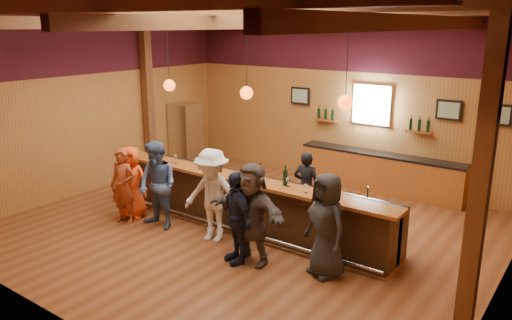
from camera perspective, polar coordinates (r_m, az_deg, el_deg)
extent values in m
plane|color=brown|center=(9.99, -1.02, -7.86)|extent=(9.00, 9.00, 0.00)
cube|color=#975E29|center=(12.72, 9.91, 7.50)|extent=(9.00, 0.04, 4.50)
cube|color=#975E29|center=(6.68, -22.21, -0.45)|extent=(9.00, 0.04, 4.50)
cube|color=#975E29|center=(12.54, -17.87, 6.88)|extent=(0.04, 8.00, 4.50)
cube|color=#975E29|center=(7.59, 27.17, 0.80)|extent=(0.04, 8.00, 4.50)
cube|color=#390F19|center=(12.60, 10.17, 13.81)|extent=(9.00, 0.01, 1.70)
cube|color=#390F19|center=(12.41, -18.35, 13.27)|extent=(0.01, 8.00, 1.70)
cube|color=#5A3219|center=(13.36, -12.29, 7.74)|extent=(0.22, 0.22, 4.50)
cube|color=#5A3219|center=(6.66, 24.48, -0.73)|extent=(0.22, 0.22, 4.50)
cube|color=#5A3219|center=(7.03, -16.73, 16.88)|extent=(8.80, 0.20, 0.25)
cube|color=#5A3219|center=(8.41, -5.44, 17.07)|extent=(8.80, 0.20, 0.25)
cube|color=#5A3219|center=(10.01, 2.46, 16.84)|extent=(8.80, 0.20, 0.25)
cube|color=#5A3219|center=(11.72, 8.10, 16.48)|extent=(8.80, 0.20, 0.25)
cube|color=#5A3219|center=(11.25, -13.87, 14.98)|extent=(0.18, 7.80, 0.22)
cube|color=#5A3219|center=(9.19, -1.14, 15.42)|extent=(0.18, 7.80, 0.22)
cube|color=#5A3219|center=(7.76, 17.48, 14.77)|extent=(0.18, 7.80, 0.22)
cube|color=black|center=(9.80, -1.03, -5.03)|extent=(6.00, 0.60, 1.05)
cube|color=brown|center=(9.48, -1.70, -2.19)|extent=(6.30, 0.50, 0.06)
cube|color=black|center=(9.96, 0.27, -2.26)|extent=(6.00, 0.48, 0.05)
cube|color=black|center=(10.11, 0.27, -4.83)|extent=(6.00, 0.48, 0.90)
cube|color=silver|center=(9.02, 10.69, -4.75)|extent=(0.45, 0.40, 0.14)
cube|color=silver|center=(8.83, 13.62, -5.35)|extent=(0.45, 0.40, 0.14)
cylinder|color=silver|center=(9.63, -2.54, -7.83)|extent=(6.00, 0.06, 0.06)
cube|color=brown|center=(12.37, 13.94, -1.49)|extent=(4.00, 0.50, 0.90)
cube|color=black|center=(12.25, 14.08, 0.64)|extent=(4.00, 0.52, 0.05)
cube|color=silver|center=(12.38, 13.10, 6.18)|extent=(0.95, 0.08, 0.95)
cube|color=white|center=(12.33, 13.01, 6.15)|extent=(0.78, 0.01, 0.78)
cube|color=black|center=(13.26, 5.08, 7.32)|extent=(0.55, 0.04, 0.45)
cube|color=silver|center=(13.24, 5.02, 7.31)|extent=(0.45, 0.01, 0.35)
cube|color=black|center=(11.79, 21.18, 5.35)|extent=(0.55, 0.04, 0.45)
cube|color=silver|center=(11.77, 21.15, 5.33)|extent=(0.45, 0.01, 0.35)
cube|color=black|center=(11.58, 25.94, 4.67)|extent=(0.55, 0.04, 0.45)
cube|color=silver|center=(11.56, 25.92, 4.66)|extent=(0.45, 0.01, 0.35)
cube|color=brown|center=(12.91, 7.94, 4.54)|extent=(0.60, 0.18, 0.04)
cylinder|color=black|center=(12.97, 7.18, 5.29)|extent=(0.07, 0.07, 0.26)
cylinder|color=black|center=(12.88, 7.96, 5.19)|extent=(0.07, 0.07, 0.26)
cylinder|color=black|center=(12.79, 8.75, 5.09)|extent=(0.07, 0.07, 0.26)
cube|color=brown|center=(12.00, 18.09, 3.10)|extent=(0.60, 0.18, 0.04)
cylinder|color=black|center=(12.03, 17.25, 3.93)|extent=(0.07, 0.07, 0.26)
cylinder|color=black|center=(11.97, 18.15, 3.80)|extent=(0.07, 0.07, 0.26)
cylinder|color=black|center=(11.91, 19.07, 3.67)|extent=(0.07, 0.07, 0.26)
cylinder|color=black|center=(10.53, -10.03, 11.79)|extent=(0.01, 0.01, 1.25)
sphere|color=#FD440C|center=(10.58, -9.87, 8.41)|extent=(0.24, 0.24, 0.24)
cylinder|color=black|center=(9.21, -1.12, 11.53)|extent=(0.01, 0.01, 1.25)
sphere|color=#FD440C|center=(9.27, -1.10, 7.67)|extent=(0.24, 0.24, 0.24)
cylinder|color=black|center=(8.16, 10.37, 10.81)|extent=(0.01, 0.01, 1.25)
sphere|color=#FD440C|center=(8.23, 10.16, 6.47)|extent=(0.24, 0.24, 0.24)
cube|color=silver|center=(14.17, -8.00, 2.81)|extent=(0.70, 0.70, 1.80)
imported|color=#F44717|center=(10.64, -14.07, -2.48)|extent=(0.88, 0.74, 1.53)
imported|color=#973C1B|center=(10.39, -14.97, -2.92)|extent=(0.63, 0.49, 1.55)
imported|color=#465C8C|center=(9.95, -11.18, -2.88)|extent=(0.88, 0.70, 1.75)
imported|color=silver|center=(9.22, -5.03, -4.07)|extent=(1.24, 0.85, 1.76)
imported|color=#1A1E34|center=(8.40, -2.26, -6.58)|extent=(1.01, 0.78, 1.60)
imported|color=#4C403D|center=(8.38, -0.51, -6.07)|extent=(1.68, 0.70, 1.75)
imported|color=#262628|center=(8.03, 8.04, -7.38)|extent=(0.99, 0.84, 1.71)
imported|color=black|center=(10.18, 5.75, -3.05)|extent=(0.60, 0.46, 1.48)
cylinder|color=brown|center=(9.31, -0.38, -1.54)|extent=(0.22, 0.22, 0.24)
cylinder|color=black|center=(9.30, 0.45, -1.57)|extent=(0.07, 0.07, 0.24)
cylinder|color=black|center=(9.25, 0.45, -0.60)|extent=(0.02, 0.02, 0.08)
cylinder|color=black|center=(9.00, 3.35, -2.05)|extent=(0.08, 0.08, 0.28)
cylinder|color=black|center=(8.94, 3.37, -0.89)|extent=(0.03, 0.03, 0.10)
cylinder|color=silver|center=(11.10, -11.33, 0.30)|extent=(0.08, 0.08, 0.01)
cylinder|color=silver|center=(11.08, -11.35, 0.60)|extent=(0.01, 0.01, 0.11)
sphere|color=silver|center=(11.06, -11.37, 1.04)|extent=(0.09, 0.09, 0.09)
cylinder|color=silver|center=(10.79, -10.51, -0.09)|extent=(0.06, 0.06, 0.01)
cylinder|color=silver|center=(10.77, -10.52, 0.16)|extent=(0.01, 0.01, 0.09)
sphere|color=silver|center=(10.76, -10.54, 0.54)|extent=(0.07, 0.07, 0.07)
cylinder|color=silver|center=(10.58, -9.17, -0.33)|extent=(0.07, 0.07, 0.01)
cylinder|color=silver|center=(10.57, -9.18, -0.04)|extent=(0.01, 0.01, 0.10)
sphere|color=silver|center=(10.55, -9.20, 0.39)|extent=(0.08, 0.08, 0.08)
cylinder|color=silver|center=(10.10, -6.45, -0.99)|extent=(0.07, 0.07, 0.01)
cylinder|color=silver|center=(10.08, -6.46, -0.68)|extent=(0.01, 0.01, 0.10)
sphere|color=silver|center=(10.06, -6.48, -0.21)|extent=(0.08, 0.08, 0.08)
cylinder|color=silver|center=(9.85, -4.05, -1.34)|extent=(0.07, 0.07, 0.01)
cylinder|color=silver|center=(9.84, -4.05, -1.05)|extent=(0.01, 0.01, 0.10)
sphere|color=silver|center=(9.82, -4.06, -0.61)|extent=(0.08, 0.08, 0.08)
cylinder|color=silver|center=(8.96, 3.67, -3.04)|extent=(0.07, 0.07, 0.01)
cylinder|color=silver|center=(8.95, 3.67, -2.71)|extent=(0.01, 0.01, 0.10)
sphere|color=silver|center=(8.92, 3.68, -2.22)|extent=(0.08, 0.08, 0.08)
cylinder|color=silver|center=(8.68, 5.72, -3.72)|extent=(0.06, 0.06, 0.01)
cylinder|color=silver|center=(8.66, 5.72, -3.42)|extent=(0.01, 0.01, 0.09)
sphere|color=silver|center=(8.64, 5.74, -2.97)|extent=(0.07, 0.07, 0.07)
cylinder|color=silver|center=(8.52, 9.13, -4.20)|extent=(0.07, 0.07, 0.01)
cylinder|color=silver|center=(8.51, 9.15, -3.87)|extent=(0.01, 0.01, 0.10)
sphere|color=silver|center=(8.48, 9.17, -3.36)|extent=(0.08, 0.08, 0.08)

